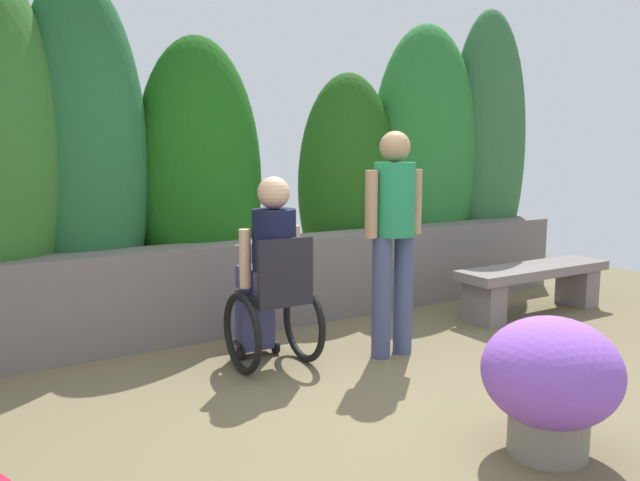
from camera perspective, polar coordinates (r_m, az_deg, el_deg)
ground_plane at (r=3.94m, az=6.62°, el=-14.33°), size 10.21×10.21×0.00m
stone_retaining_wall at (r=5.37m, az=-5.83°, el=-3.95°), size 6.92×0.37×0.75m
hedge_backdrop at (r=5.57m, az=-11.15°, el=7.22°), size 7.74×1.16×3.10m
stone_bench at (r=6.12m, az=18.80°, el=-3.54°), size 1.63×0.42×0.45m
person_in_wheelchair at (r=4.36m, az=-4.47°, el=-3.48°), size 0.53×0.66×1.33m
person_standing_companion at (r=4.56m, az=6.69°, el=1.12°), size 0.49×0.30×1.64m
flower_pot_red_accent at (r=3.37m, az=20.18°, el=-11.84°), size 0.68×0.68×0.70m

